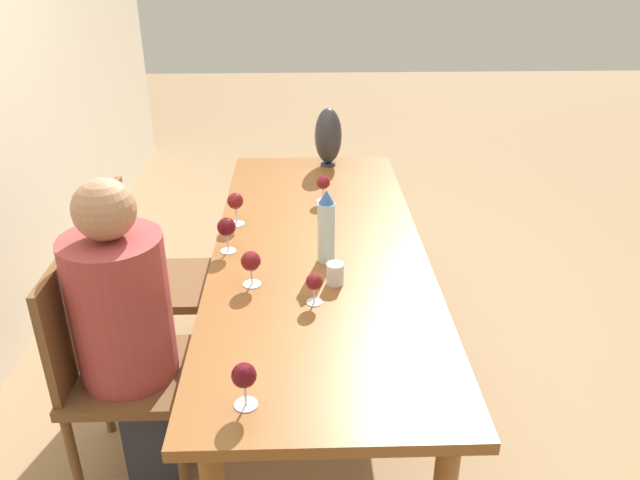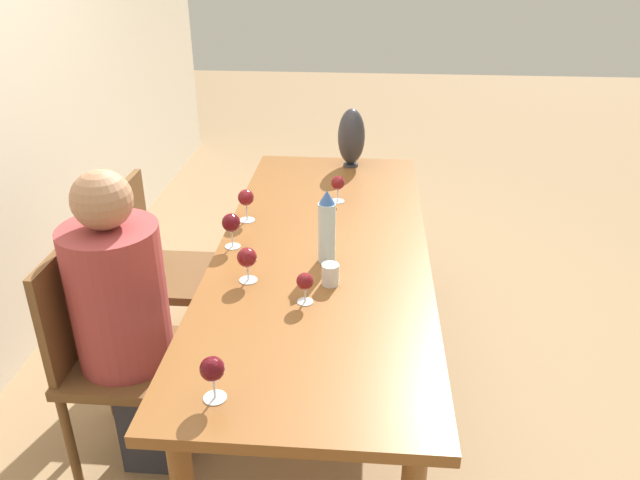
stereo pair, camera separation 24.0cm
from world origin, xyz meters
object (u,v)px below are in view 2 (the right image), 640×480
Objects in this scene: vase at (351,137)px; chair_near at (110,350)px; wine_glass_5 at (212,370)px; wine_glass_1 at (247,258)px; wine_glass_4 at (338,184)px; water_bottle at (327,227)px; wine_glass_2 at (231,223)px; wine_glass_0 at (305,282)px; chair_far at (162,267)px; water_tumbler at (330,274)px; wine_glass_3 at (246,198)px; person_near at (125,316)px.

vase reaches higher than chair_near.
wine_glass_1 is at bearing 2.24° from wine_glass_5.
wine_glass_4 is 0.14× the size of chair_near.
wine_glass_2 is (0.09, 0.40, -0.04)m from water_bottle.
chair_far reaches higher than wine_glass_0.
wine_glass_2 is (0.40, 0.34, 0.02)m from wine_glass_0.
water_bottle is 0.21m from water_tumbler.
wine_glass_4 is (0.91, -0.06, 0.01)m from wine_glass_0.
water_bottle reaches higher than water_tumbler.
wine_glass_3 reaches higher than wine_glass_0.
water_bottle is at bearing 178.97° from wine_glass_4.
wine_glass_2 reaches higher than wine_glass_0.
wine_glass_5 reaches higher than water_tumbler.
wine_glass_1 is (0.13, 0.23, 0.01)m from wine_glass_0.
water_tumbler is at bearing -23.41° from wine_glass_5.
wine_glass_3 is at bearing 122.45° from wine_glass_4.
wine_glass_1 is 0.92× the size of wine_glass_3.
wine_glass_1 is at bearing -71.07° from person_near.
chair_near is at bearing 180.00° from chair_far.
chair_far is at bearing 7.34° from person_near.
vase is at bearing -4.45° from wine_glass_0.
vase reaches higher than wine_glass_4.
vase is at bearing -24.01° from wine_glass_2.
wine_glass_1 is 1.05× the size of wine_glass_4.
wine_glass_0 is 0.78× the size of wine_glass_3.
chair_near is (-0.15, 0.82, -0.28)m from water_tumbler.
vase is at bearing -2.91° from water_bottle.
person_near is at bearing 42.13° from wine_glass_5.
vase is (1.10, -0.06, 0.02)m from water_bottle.
wine_glass_1 is at bearing 159.45° from wine_glass_4.
vase is 2.17× the size of wine_glass_2.
wine_glass_2 is (0.27, 0.11, 0.01)m from wine_glass_1.
wine_glass_1 is (-0.18, 0.28, -0.05)m from water_bottle.
water_tumbler is 0.55× the size of wine_glass_3.
wine_glass_1 is 0.15× the size of chair_near.
person_near reaches higher than wine_glass_0.
wine_glass_3 is at bearing -2.65° from wine_glass_2.
vase reaches higher than wine_glass_5.
vase reaches higher than water_tumbler.
wine_glass_0 is 0.13× the size of chair_near.
person_near is (-0.32, 0.71, -0.23)m from water_bottle.
wine_glass_1 is at bearing -169.02° from wine_glass_3.
vase is 0.87m from wine_glass_3.
water_bottle is 0.33× the size of chair_far.
chair_far is at bearing 68.06° from water_bottle.
chair_far is (-0.28, 0.80, -0.33)m from wine_glass_4.
wine_glass_2 is at bearing 177.35° from wine_glass_3.
vase is 0.36× the size of chair_near.
wine_glass_5 is at bearing -177.76° from wine_glass_1.
chair_far is at bearing 25.13° from wine_glass_5.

